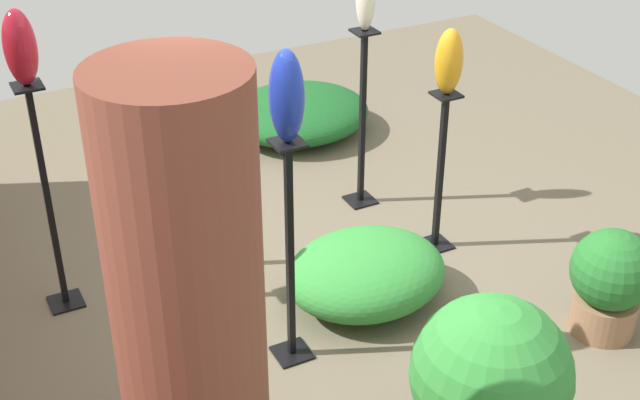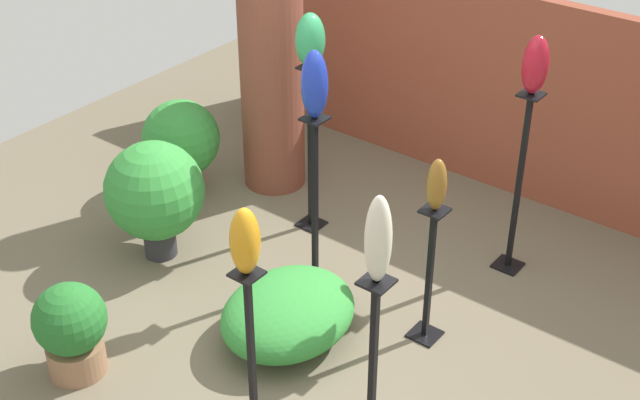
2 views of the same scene
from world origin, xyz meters
TOP-DOWN VIEW (x-y plane):
  - ground_plane at (0.00, 0.00)m, footprint 8.00×8.00m
  - brick_wall_back at (0.00, 2.42)m, footprint 5.60×0.12m
  - brick_pillar at (-1.50, 1.28)m, footprint 0.53×0.53m
  - pedestal_bronze at (0.65, 0.32)m, footprint 0.20×0.20m
  - pedestal_cobalt at (-0.33, 0.36)m, footprint 0.20×0.20m
  - pedestal_jade at (-0.81, 0.92)m, footprint 0.20×0.20m
  - pedestal_ruby at (0.72, 1.38)m, footprint 0.20×0.20m
  - pedestal_amber at (0.24, -0.97)m, footprint 0.20×0.20m
  - pedestal_ivory at (0.98, -0.81)m, footprint 0.20×0.20m
  - art_vase_bronze at (0.65, 0.32)m, footprint 0.13×0.12m
  - art_vase_cobalt at (-0.33, 0.36)m, footprint 0.19×0.17m
  - art_vase_jade at (-0.81, 0.92)m, footprint 0.21×0.23m
  - art_vase_ruby at (0.72, 1.38)m, footprint 0.18×0.17m
  - art_vase_amber at (0.24, -0.97)m, footprint 0.16×0.18m
  - art_vase_ivory at (0.98, -0.81)m, footprint 0.14×0.13m
  - potted_plant_back_center at (-0.95, -1.35)m, footprint 0.47×0.47m
  - potted_plant_mid_left at (-1.48, -0.11)m, footprint 0.75×0.75m
  - potted_plant_walkway_edge at (-2.02, 0.70)m, footprint 0.66×0.66m
  - foliage_bed_east at (-0.08, -0.26)m, footprint 0.83×1.00m

SIDE VIEW (x-z plane):
  - ground_plane at x=0.00m, z-range 0.00..0.00m
  - foliage_bed_east at x=-0.08m, z-range 0.00..0.41m
  - potted_plant_back_center at x=-0.95m, z-range 0.02..0.68m
  - pedestal_bronze at x=0.65m, z-range -0.05..0.97m
  - potted_plant_walkway_edge at x=-2.02m, z-range 0.07..0.89m
  - pedestal_amber at x=0.24m, z-range -0.05..1.06m
  - potted_plant_mid_left at x=-1.48m, z-range 0.08..1.03m
  - pedestal_ivory at x=0.98m, z-range -0.05..1.25m
  - pedestal_cobalt at x=-0.33m, z-range -0.05..1.29m
  - pedestal_jade at x=-0.81m, z-range -0.05..1.34m
  - pedestal_ruby at x=0.72m, z-range -0.05..1.38m
  - brick_wall_back at x=0.00m, z-range 0.00..1.72m
  - brick_pillar at x=-1.50m, z-range 0.00..2.32m
  - art_vase_bronze at x=0.65m, z-range 1.02..1.38m
  - art_vase_amber at x=0.24m, z-range 1.11..1.52m
  - art_vase_ivory at x=0.98m, z-range 1.30..1.80m
  - art_vase_cobalt at x=-0.33m, z-range 1.34..1.82m
  - art_vase_jade at x=-0.81m, z-range 1.39..1.80m
  - art_vase_ruby at x=0.72m, z-range 1.44..1.86m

